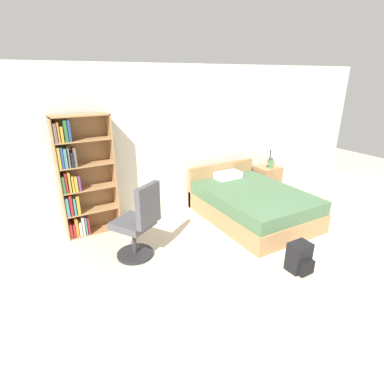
{
  "coord_description": "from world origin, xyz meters",
  "views": [
    {
      "loc": [
        -2.62,
        -1.64,
        2.42
      ],
      "look_at": [
        -0.56,
        1.98,
        0.78
      ],
      "focal_mm": 28.0,
      "sensor_mm": 36.0,
      "label": 1
    }
  ],
  "objects": [
    {
      "name": "nightstand",
      "position": [
        1.86,
        2.9,
        0.29
      ],
      "size": [
        0.49,
        0.44,
        0.58
      ],
      "color": "#AD7F51",
      "rests_on": "ground_plane"
    },
    {
      "name": "table_lamp",
      "position": [
        1.87,
        2.9,
        1.04
      ],
      "size": [
        0.21,
        0.21,
        0.58
      ],
      "color": "#333333",
      "rests_on": "nightstand"
    },
    {
      "name": "bookshelf",
      "position": [
        -1.97,
        2.98,
        0.92
      ],
      "size": [
        0.83,
        0.3,
        1.89
      ],
      "color": "#AD7F51",
      "rests_on": "ground_plane"
    },
    {
      "name": "office_chair",
      "position": [
        -1.46,
        1.87,
        0.53
      ],
      "size": [
        0.69,
        0.72,
        1.12
      ],
      "color": "#232326",
      "rests_on": "ground_plane"
    },
    {
      "name": "water_bottle",
      "position": [
        1.82,
        2.8,
        0.67
      ],
      "size": [
        0.07,
        0.07,
        0.2
      ],
      "color": "#3F8C4C",
      "rests_on": "nightstand"
    },
    {
      "name": "wall_back",
      "position": [
        0.0,
        3.23,
        1.3
      ],
      "size": [
        9.0,
        0.06,
        2.6
      ],
      "color": "silver",
      "rests_on": "ground_plane"
    },
    {
      "name": "backpack_black",
      "position": [
        0.24,
        0.54,
        0.19
      ],
      "size": [
        0.28,
        0.28,
        0.4
      ],
      "color": "black",
      "rests_on": "ground_plane"
    },
    {
      "name": "bed",
      "position": [
        0.71,
        2.09,
        0.28
      ],
      "size": [
        1.48,
        2.05,
        0.8
      ],
      "color": "#AD7F51",
      "rests_on": "ground_plane"
    },
    {
      "name": "ground_plane",
      "position": [
        0.0,
        0.0,
        0.0
      ],
      "size": [
        14.0,
        14.0,
        0.0
      ],
      "primitive_type": "plane",
      "color": "beige"
    }
  ]
}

